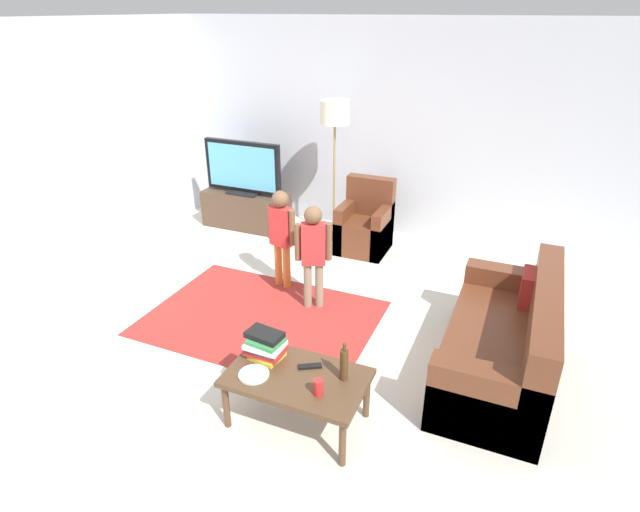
{
  "coord_description": "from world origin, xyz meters",
  "views": [
    {
      "loc": [
        1.73,
        -3.42,
        2.78
      ],
      "look_at": [
        0.0,
        0.6,
        0.65
      ],
      "focal_mm": 28.79,
      "sensor_mm": 36.0,
      "label": 1
    }
  ],
  "objects_px": {
    "floor_lamp": "(335,120)",
    "tv_remote": "(310,366)",
    "bottle": "(344,364)",
    "couch": "(508,346)",
    "coffee_table": "(297,381)",
    "book_stack": "(265,346)",
    "armchair": "(365,227)",
    "plate": "(254,374)",
    "tv": "(243,168)",
    "tv_stand": "(246,210)",
    "soda_can": "(318,387)",
    "child_near_tv": "(281,230)",
    "child_center": "(313,248)"
  },
  "relations": [
    {
      "from": "tv",
      "to": "soda_can",
      "type": "height_order",
      "value": "tv"
    },
    {
      "from": "tv_stand",
      "to": "child_center",
      "type": "bearing_deg",
      "value": -42.56
    },
    {
      "from": "tv",
      "to": "soda_can",
      "type": "xyz_separation_m",
      "value": [
        2.49,
        -3.22,
        -0.37
      ]
    },
    {
      "from": "coffee_table",
      "to": "child_center",
      "type": "bearing_deg",
      "value": 109.78
    },
    {
      "from": "couch",
      "to": "child_near_tv",
      "type": "bearing_deg",
      "value": 165.03
    },
    {
      "from": "tv_stand",
      "to": "coffee_table",
      "type": "distance_m",
      "value": 3.86
    },
    {
      "from": "armchair",
      "to": "floor_lamp",
      "type": "xyz_separation_m",
      "value": [
        -0.51,
        0.19,
        1.25
      ]
    },
    {
      "from": "child_near_tv",
      "to": "book_stack",
      "type": "xyz_separation_m",
      "value": [
        0.74,
        -1.7,
        -0.14
      ]
    },
    {
      "from": "armchair",
      "to": "child_near_tv",
      "type": "bearing_deg",
      "value": -112.12
    },
    {
      "from": "tv_stand",
      "to": "plate",
      "type": "xyz_separation_m",
      "value": [
        1.99,
        -3.24,
        0.18
      ]
    },
    {
      "from": "tv_stand",
      "to": "coffee_table",
      "type": "xyz_separation_m",
      "value": [
        2.27,
        -3.12,
        0.13
      ]
    },
    {
      "from": "tv",
      "to": "coffee_table",
      "type": "bearing_deg",
      "value": -53.71
    },
    {
      "from": "child_center",
      "to": "plate",
      "type": "bearing_deg",
      "value": -80.65
    },
    {
      "from": "book_stack",
      "to": "bottle",
      "type": "xyz_separation_m",
      "value": [
        0.62,
        -0.0,
        0.02
      ]
    },
    {
      "from": "soda_can",
      "to": "couch",
      "type": "bearing_deg",
      "value": 48.59
    },
    {
      "from": "tv_stand",
      "to": "armchair",
      "type": "xyz_separation_m",
      "value": [
        1.75,
        -0.04,
        0.05
      ]
    },
    {
      "from": "tv_remote",
      "to": "bottle",
      "type": "bearing_deg",
      "value": -34.96
    },
    {
      "from": "book_stack",
      "to": "tv_stand",
      "type": "bearing_deg",
      "value": 123.16
    },
    {
      "from": "armchair",
      "to": "tv_remote",
      "type": "bearing_deg",
      "value": -79.04
    },
    {
      "from": "coffee_table",
      "to": "book_stack",
      "type": "distance_m",
      "value": 0.35
    },
    {
      "from": "floor_lamp",
      "to": "tv_remote",
      "type": "relative_size",
      "value": 10.47
    },
    {
      "from": "couch",
      "to": "armchair",
      "type": "height_order",
      "value": "armchair"
    },
    {
      "from": "tv",
      "to": "tv_stand",
      "type": "bearing_deg",
      "value": 90.0
    },
    {
      "from": "floor_lamp",
      "to": "child_near_tv",
      "type": "bearing_deg",
      "value": -90.42
    },
    {
      "from": "armchair",
      "to": "plate",
      "type": "relative_size",
      "value": 4.09
    },
    {
      "from": "tv_stand",
      "to": "floor_lamp",
      "type": "bearing_deg",
      "value": 6.97
    },
    {
      "from": "armchair",
      "to": "couch",
      "type": "bearing_deg",
      "value": -45.57
    },
    {
      "from": "soda_can",
      "to": "tv_stand",
      "type": "bearing_deg",
      "value": 127.6
    },
    {
      "from": "tv_stand",
      "to": "bottle",
      "type": "height_order",
      "value": "bottle"
    },
    {
      "from": "floor_lamp",
      "to": "tv_remote",
      "type": "height_order",
      "value": "floor_lamp"
    },
    {
      "from": "child_center",
      "to": "floor_lamp",
      "type": "bearing_deg",
      "value": 105.39
    },
    {
      "from": "child_near_tv",
      "to": "coffee_table",
      "type": "relative_size",
      "value": 1.1
    },
    {
      "from": "tv_stand",
      "to": "tv_remote",
      "type": "bearing_deg",
      "value": -52.22
    },
    {
      "from": "child_near_tv",
      "to": "coffee_table",
      "type": "bearing_deg",
      "value": -60.03
    },
    {
      "from": "couch",
      "to": "floor_lamp",
      "type": "distance_m",
      "value": 3.42
    },
    {
      "from": "child_center",
      "to": "tv_remote",
      "type": "relative_size",
      "value": 6.42
    },
    {
      "from": "floor_lamp",
      "to": "tv_stand",
      "type": "bearing_deg",
      "value": -173.03
    },
    {
      "from": "coffee_table",
      "to": "plate",
      "type": "distance_m",
      "value": 0.31
    },
    {
      "from": "couch",
      "to": "tv",
      "type": "bearing_deg",
      "value": 151.95
    },
    {
      "from": "couch",
      "to": "child_center",
      "type": "bearing_deg",
      "value": 168.92
    },
    {
      "from": "tv",
      "to": "tv_remote",
      "type": "relative_size",
      "value": 6.47
    },
    {
      "from": "armchair",
      "to": "coffee_table",
      "type": "height_order",
      "value": "armchair"
    },
    {
      "from": "child_center",
      "to": "tv_remote",
      "type": "distance_m",
      "value": 1.56
    },
    {
      "from": "floor_lamp",
      "to": "child_center",
      "type": "xyz_separation_m",
      "value": [
        0.48,
        -1.73,
        -0.89
      ]
    },
    {
      "from": "couch",
      "to": "coffee_table",
      "type": "relative_size",
      "value": 1.8
    },
    {
      "from": "plate",
      "to": "tv_remote",
      "type": "bearing_deg",
      "value": 36.05
    },
    {
      "from": "floor_lamp",
      "to": "tv_remote",
      "type": "bearing_deg",
      "value": -71.08
    },
    {
      "from": "coffee_table",
      "to": "bottle",
      "type": "height_order",
      "value": "bottle"
    },
    {
      "from": "plate",
      "to": "floor_lamp",
      "type": "bearing_deg",
      "value": 102.48
    },
    {
      "from": "tv_stand",
      "to": "floor_lamp",
      "type": "xyz_separation_m",
      "value": [
        1.24,
        0.15,
        1.3
      ]
    }
  ]
}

